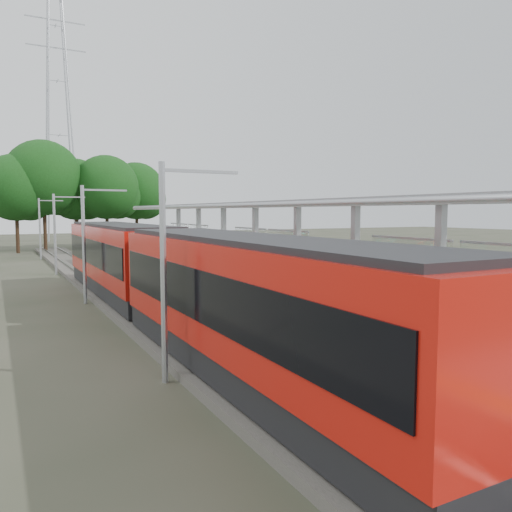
{
  "coord_description": "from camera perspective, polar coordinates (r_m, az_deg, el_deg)",
  "views": [
    {
      "loc": [
        -9.91,
        -4.67,
        4.2
      ],
      "look_at": [
        0.1,
        14.32,
        2.3
      ],
      "focal_mm": 35.0,
      "sensor_mm": 36.0,
      "label": 1
    }
  ],
  "objects": [
    {
      "name": "trackbed",
      "position": [
        25.59,
        -15.26,
        -4.3
      ],
      "size": [
        3.0,
        70.0,
        0.24
      ],
      "primitive_type": "cube",
      "color": "#59544C",
      "rests_on": "ground"
    },
    {
      "name": "tactile_strip",
      "position": [
        25.94,
        -11.09,
        -2.1
      ],
      "size": [
        0.6,
        50.0,
        0.02
      ],
      "primitive_type": "cube",
      "color": "gold",
      "rests_on": "platform"
    },
    {
      "name": "canopy",
      "position": [
        23.83,
        1.13,
        5.06
      ],
      "size": [
        3.27,
        38.0,
        3.66
      ],
      "color": "#9EA0A5",
      "rests_on": "platform"
    },
    {
      "name": "platform",
      "position": [
        26.84,
        -5.85,
        -2.89
      ],
      "size": [
        6.0,
        50.0,
        1.0
      ],
      "primitive_type": "cube",
      "color": "gray",
      "rests_on": "ground"
    },
    {
      "name": "end_fence",
      "position": [
        50.67,
        -16.47,
        1.91
      ],
      "size": [
        6.0,
        0.1,
        1.2
      ],
      "primitive_type": "cube",
      "color": "#9EA0A5",
      "rests_on": "platform"
    },
    {
      "name": "bench_far",
      "position": [
        38.48,
        -10.03,
        0.94
      ],
      "size": [
        0.6,
        1.4,
        0.93
      ],
      "rotation": [
        0.0,
        0.0,
        -0.14
      ],
      "color": "navy",
      "rests_on": "platform"
    },
    {
      "name": "litter_bin",
      "position": [
        20.45,
        5.44,
        -2.73
      ],
      "size": [
        0.45,
        0.45,
        0.87
      ],
      "primitive_type": "cylinder",
      "rotation": [
        0.0,
        0.0,
        0.06
      ],
      "color": "#9EA0A5",
      "rests_on": "platform"
    },
    {
      "name": "train",
      "position": [
        18.37,
        -10.46,
        -1.74
      ],
      "size": [
        2.74,
        27.6,
        3.62
      ],
      "color": "black",
      "rests_on": "ground"
    },
    {
      "name": "info_pillar_far",
      "position": [
        25.3,
        -2.9,
        -0.22
      ],
      "size": [
        0.45,
        0.45,
        2.02
      ],
      "rotation": [
        0.0,
        0.0,
        -0.19
      ],
      "color": "beige",
      "rests_on": "platform"
    },
    {
      "name": "pylon",
      "position": [
        79.57,
        -21.66,
        15.43
      ],
      "size": [
        8.0,
        4.0,
        38.0
      ],
      "primitive_type": null,
      "color": "#9EA0A5",
      "rests_on": "ground"
    },
    {
      "name": "tree_cluster",
      "position": [
        58.15,
        -19.97,
        7.53
      ],
      "size": [
        19.91,
        10.34,
        11.68
      ],
      "color": "#382316",
      "rests_on": "ground"
    },
    {
      "name": "catenary_masts",
      "position": [
        23.99,
        -18.89,
        1.71
      ],
      "size": [
        2.08,
        48.16,
        5.4
      ],
      "color": "#9EA0A5",
      "rests_on": "ground"
    },
    {
      "name": "info_pillar_near",
      "position": [
        20.32,
        7.97,
        -1.62
      ],
      "size": [
        0.44,
        0.44,
        1.97
      ],
      "rotation": [
        0.0,
        0.0,
        -0.33
      ],
      "color": "beige",
      "rests_on": "platform"
    },
    {
      "name": "bench_mid",
      "position": [
        30.19,
        -5.36,
        0.04
      ],
      "size": [
        0.49,
        1.59,
        1.08
      ],
      "rotation": [
        0.0,
        0.0,
        0.0
      ],
      "color": "navy",
      "rests_on": "platform"
    }
  ]
}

